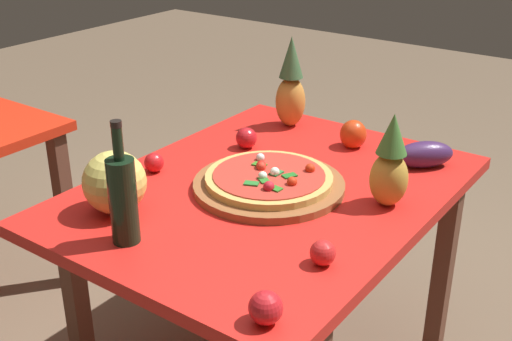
# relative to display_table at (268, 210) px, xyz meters

# --- Properties ---
(display_table) EXTENTS (1.30, 0.99, 0.75)m
(display_table) POSITION_rel_display_table_xyz_m (0.00, 0.00, 0.00)
(display_table) COLOR brown
(display_table) RESTS_ON ground_plane
(pizza_board) EXTENTS (0.48, 0.48, 0.02)m
(pizza_board) POSITION_rel_display_table_xyz_m (-0.01, -0.01, 0.09)
(pizza_board) COLOR brown
(pizza_board) RESTS_ON display_table
(pizza) EXTENTS (0.40, 0.40, 0.05)m
(pizza) POSITION_rel_display_table_xyz_m (-0.01, -0.01, 0.12)
(pizza) COLOR #D7A754
(pizza) RESTS_ON pizza_board
(wine_bottle) EXTENTS (0.08, 0.08, 0.34)m
(wine_bottle) POSITION_rel_display_table_xyz_m (-0.49, 0.12, 0.21)
(wine_bottle) COLOR black
(wine_bottle) RESTS_ON display_table
(pineapple_left) EXTENTS (0.12, 0.12, 0.35)m
(pineapple_left) POSITION_rel_display_table_xyz_m (0.51, 0.25, 0.24)
(pineapple_left) COLOR #C18133
(pineapple_left) RESTS_ON display_table
(pineapple_right) EXTENTS (0.11, 0.11, 0.29)m
(pineapple_right) POSITION_rel_display_table_xyz_m (0.11, -0.35, 0.21)
(pineapple_right) COLOR gold
(pineapple_right) RESTS_ON display_table
(melon) EXTENTS (0.19, 0.19, 0.19)m
(melon) POSITION_rel_display_table_xyz_m (-0.39, 0.27, 0.18)
(melon) COLOR #E0CE60
(melon) RESTS_ON display_table
(bell_pepper) EXTENTS (0.10, 0.10, 0.11)m
(bell_pepper) POSITION_rel_display_table_xyz_m (0.46, -0.06, 0.13)
(bell_pepper) COLOR red
(bell_pepper) RESTS_ON display_table
(eggplant) EXTENTS (0.21, 0.20, 0.09)m
(eggplant) POSITION_rel_display_table_xyz_m (0.44, -0.33, 0.13)
(eggplant) COLOR #412553
(eggplant) RESTS_ON display_table
(tomato_at_corner) EXTENTS (0.07, 0.07, 0.07)m
(tomato_at_corner) POSITION_rel_display_table_xyz_m (-0.12, 0.38, 0.11)
(tomato_at_corner) COLOR red
(tomato_at_corner) RESTS_ON display_table
(tomato_near_board) EXTENTS (0.07, 0.07, 0.07)m
(tomato_near_board) POSITION_rel_display_table_xyz_m (-0.29, -0.37, 0.12)
(tomato_near_board) COLOR red
(tomato_near_board) RESTS_ON display_table
(tomato_by_bottle) EXTENTS (0.08, 0.08, 0.08)m
(tomato_by_bottle) POSITION_rel_display_table_xyz_m (-0.56, -0.38, 0.12)
(tomato_by_bottle) COLOR red
(tomato_by_bottle) RESTS_ON display_table
(tomato_beside_pepper) EXTENTS (0.08, 0.08, 0.08)m
(tomato_beside_pepper) POSITION_rel_display_table_xyz_m (0.22, 0.25, 0.12)
(tomato_beside_pepper) COLOR red
(tomato_beside_pepper) RESTS_ON display_table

